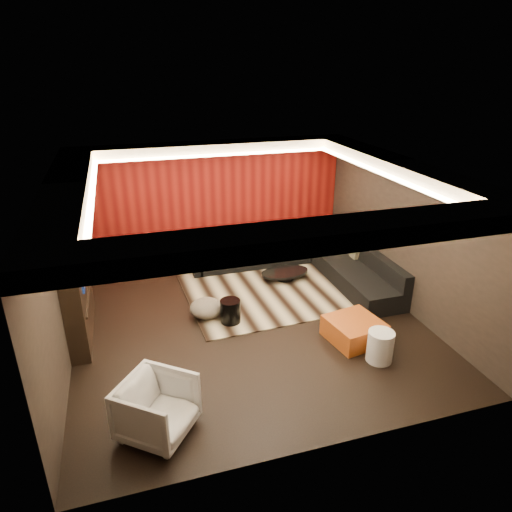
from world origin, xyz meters
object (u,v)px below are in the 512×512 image
object	(u,v)px
drum_stool	(230,311)
white_side_table	(380,346)
coffee_table	(285,275)
armchair	(157,408)
sectional_sofa	(301,259)
orange_ottoman	(354,330)

from	to	relation	value
drum_stool	white_side_table	distance (m)	2.66
coffee_table	armchair	size ratio (longest dim) A/B	1.24
white_side_table	sectional_sofa	bearing A→B (deg)	88.83
white_side_table	orange_ottoman	size ratio (longest dim) A/B	0.62
orange_ottoman	sectional_sofa	bearing A→B (deg)	86.42
white_side_table	armchair	distance (m)	3.53
white_side_table	armchair	size ratio (longest dim) A/B	0.60
coffee_table	drum_stool	world-z (taller)	drum_stool
coffee_table	sectional_sofa	xyz separation A→B (m)	(0.51, 0.35, 0.15)
coffee_table	sectional_sofa	world-z (taller)	sectional_sofa
armchair	sectional_sofa	xyz separation A→B (m)	(3.56, 4.03, -0.12)
coffee_table	drum_stool	size ratio (longest dim) A/B	2.44
coffee_table	white_side_table	xyz separation A→B (m)	(0.44, -3.14, 0.15)
coffee_table	white_side_table	size ratio (longest dim) A/B	2.04
drum_stool	orange_ottoman	size ratio (longest dim) A/B	0.52
coffee_table	orange_ottoman	bearing A→B (deg)	-82.48
drum_stool	sectional_sofa	world-z (taller)	sectional_sofa
white_side_table	orange_ottoman	bearing A→B (deg)	99.49
coffee_table	white_side_table	bearing A→B (deg)	-82.08
white_side_table	sectional_sofa	size ratio (longest dim) A/B	0.14
drum_stool	sectional_sofa	distance (m)	2.68
white_side_table	orange_ottoman	xyz separation A→B (m)	(-0.11, 0.64, -0.07)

